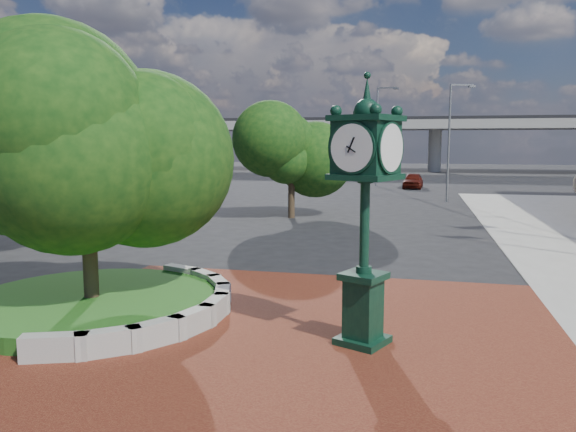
# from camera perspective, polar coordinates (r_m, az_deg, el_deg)

# --- Properties ---
(ground) EXTENTS (200.00, 200.00, 0.00)m
(ground) POSITION_cam_1_polar(r_m,az_deg,el_deg) (13.00, 0.15, -11.18)
(ground) COLOR black
(ground) RESTS_ON ground
(plaza) EXTENTS (12.00, 12.00, 0.04)m
(plaza) POSITION_cam_1_polar(r_m,az_deg,el_deg) (12.07, -0.93, -12.58)
(plaza) COLOR maroon
(plaza) RESTS_ON ground
(planter_wall) EXTENTS (2.96, 6.77, 0.54)m
(planter_wall) POSITION_cam_1_polar(r_m,az_deg,el_deg) (13.75, -11.06, -9.10)
(planter_wall) COLOR #9E9B93
(planter_wall) RESTS_ON ground
(grass_bed) EXTENTS (6.10, 6.10, 0.40)m
(grass_bed) POSITION_cam_1_polar(r_m,az_deg,el_deg) (14.82, -19.26, -8.44)
(grass_bed) COLOR #1C4E16
(grass_bed) RESTS_ON ground
(overpass) EXTENTS (90.00, 12.00, 7.50)m
(overpass) POSITION_cam_1_polar(r_m,az_deg,el_deg) (82.09, 11.08, 9.05)
(overpass) COLOR #9E9B93
(overpass) RESTS_ON ground
(tree_planter) EXTENTS (5.20, 5.20, 6.33)m
(tree_planter) POSITION_cam_1_polar(r_m,az_deg,el_deg) (14.29, -19.88, 5.30)
(tree_planter) COLOR #38281C
(tree_planter) RESTS_ON ground
(tree_street) EXTENTS (4.40, 4.40, 5.45)m
(tree_street) POSITION_cam_1_polar(r_m,az_deg,el_deg) (30.76, 0.35, 5.80)
(tree_street) COLOR #38281C
(tree_street) RESTS_ON ground
(post_clock) EXTENTS (1.42, 1.42, 5.43)m
(post_clock) POSITION_cam_1_polar(r_m,az_deg,el_deg) (11.32, 7.83, 1.44)
(post_clock) COLOR black
(post_clock) RESTS_ON ground
(parked_car) EXTENTS (1.91, 4.19, 1.39)m
(parked_car) POSITION_cam_1_polar(r_m,az_deg,el_deg) (52.16, 12.58, 3.54)
(parked_car) COLOR #4F130B
(parked_car) RESTS_ON ground
(street_lamp_near) EXTENTS (1.74, 0.80, 8.10)m
(street_lamp_near) POSITION_cam_1_polar(r_m,az_deg,el_deg) (40.77, 16.30, 8.05)
(street_lamp_near) COLOR slate
(street_lamp_near) RESTS_ON ground
(street_lamp_far) EXTENTS (2.06, 0.57, 9.25)m
(street_lamp_far) POSITION_cam_1_polar(r_m,az_deg,el_deg) (54.41, 9.26, 8.76)
(street_lamp_far) COLOR slate
(street_lamp_far) RESTS_ON ground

